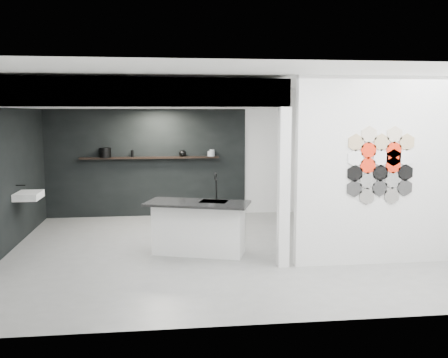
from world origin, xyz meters
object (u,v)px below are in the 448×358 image
partition_panel (376,171)px  wall_basin (29,196)px  stockpot (105,153)px  kettle (183,153)px  glass_bowl (211,154)px  kitchen_island (199,227)px  bottle_dark (132,154)px  utensil_cup (106,155)px  glass_vase (212,153)px

partition_panel → wall_basin: partition_panel is taller
stockpot → kettle: (1.66, 0.00, -0.03)m
wall_basin → glass_bowl: bearing=31.5°
kitchen_island → stockpot: stockpot is taller
bottle_dark → utensil_cup: size_ratio=1.40×
glass_bowl → glass_vase: size_ratio=1.07×
kitchen_island → bottle_dark: (-1.21, 3.05, 0.95)m
partition_panel → stockpot: 5.84m
utensil_cup → glass_vase: bearing=0.0°
glass_bowl → wall_basin: bearing=-148.5°
wall_basin → kettle: 3.47m
glass_vase → wall_basin: bearing=-148.7°
kettle → glass_vase: glass_vase is taller
kitchen_island → glass_vase: glass_vase is taller
kitchen_island → stockpot: (-1.79, 3.05, 0.98)m
glass_bowl → bottle_dark: bottle_dark is taller
stockpot → kettle: bearing=0.0°
stockpot → bottle_dark: size_ratio=1.68×
glass_vase → bottle_dark: bearing=180.0°
glass_vase → partition_panel: bearing=-61.8°
utensil_cup → partition_panel: bearing=-41.6°
wall_basin → kettle: (2.74, 2.07, 0.54)m
wall_basin → bottle_dark: 2.70m
kitchen_island → wall_basin: bearing=179.5°
partition_panel → bottle_dark: size_ratio=18.84×
wall_basin → partition_panel: bearing=-18.2°
kitchen_island → kettle: size_ratio=10.73×
kettle → wall_basin: bearing=-153.3°
wall_basin → stockpot: (1.09, 2.07, 0.57)m
kettle → utensil_cup: size_ratio=1.56×
stockpot → glass_bowl: bearing=0.0°
glass_vase → utensil_cup: bearing=180.0°
stockpot → kettle: stockpot is taller
glass_vase → glass_bowl: bearing=180.0°
partition_panel → utensil_cup: size_ratio=26.44×
partition_panel → glass_bowl: 4.40m
wall_basin → kettle: size_ratio=3.64×
wall_basin → kitchen_island: size_ratio=0.34×
stockpot → bottle_dark: bearing=0.0°
stockpot → glass_bowl: 2.29m
glass_bowl → utensil_cup: bearing=180.0°
stockpot → wall_basin: bearing=-117.7°
stockpot → bottle_dark: (0.57, 0.00, -0.03)m
glass_vase → utensil_cup: size_ratio=1.40×
partition_panel → bottle_dark: 5.42m
bottle_dark → utensil_cup: (-0.55, 0.00, -0.02)m
partition_panel → kettle: partition_panel is taller
bottle_dark → kitchen_island: bearing=-68.3°
glass_bowl → glass_vase: 0.03m
bottle_dark → partition_panel: bearing=-45.4°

